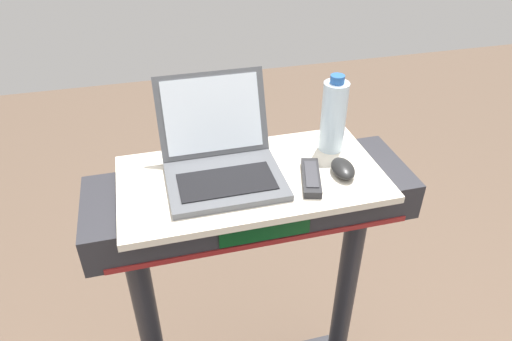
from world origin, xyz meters
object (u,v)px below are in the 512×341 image
at_px(computer_mouse, 343,169).
at_px(tv_remote, 311,177).
at_px(water_bottle, 334,116).
at_px(laptop, 221,158).

bearing_deg(computer_mouse, tv_remote, -167.98).
relative_size(computer_mouse, tv_remote, 0.60).
distance_m(computer_mouse, water_bottle, 0.16).
bearing_deg(water_bottle, tv_remote, -128.53).
relative_size(computer_mouse, water_bottle, 0.44).
bearing_deg(laptop, computer_mouse, -17.36).
bearing_deg(tv_remote, laptop, 157.04).
height_order(computer_mouse, water_bottle, water_bottle).
xyz_separation_m(water_bottle, tv_remote, (-0.11, -0.14, -0.10)).
distance_m(laptop, water_bottle, 0.34).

